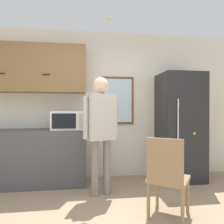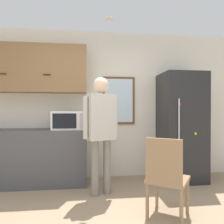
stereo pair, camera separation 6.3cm
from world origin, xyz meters
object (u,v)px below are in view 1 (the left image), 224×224
(refrigerator, at_px, (180,127))
(chair, at_px, (167,174))
(person, at_px, (101,123))
(microwave, at_px, (68,120))

(refrigerator, xyz_separation_m, chair, (-0.79, -1.34, -0.44))
(chair, bearing_deg, person, -15.08)
(person, distance_m, chair, 1.20)
(person, distance_m, refrigerator, 1.57)
(person, xyz_separation_m, chair, (0.68, -0.83, -0.54))
(microwave, relative_size, chair, 0.56)
(microwave, relative_size, refrigerator, 0.28)
(chair, bearing_deg, microwave, -12.56)
(refrigerator, bearing_deg, chair, -120.71)
(person, height_order, refrigerator, refrigerator)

